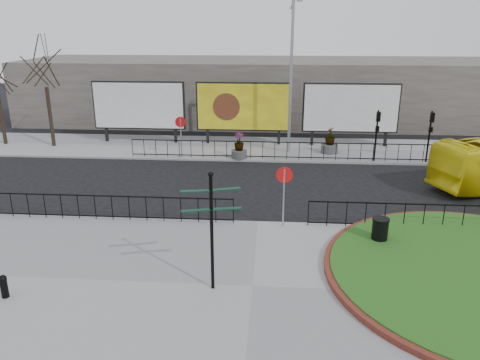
# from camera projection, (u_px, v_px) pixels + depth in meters

# --- Properties ---
(ground) EXTENTS (90.00, 90.00, 0.00)m
(ground) POSITION_uv_depth(u_px,v_px,m) (258.00, 224.00, 19.25)
(ground) COLOR black
(ground) RESTS_ON ground
(pavement_near) EXTENTS (30.00, 10.00, 0.12)m
(pavement_near) POSITION_uv_depth(u_px,v_px,m) (252.00, 288.00, 14.50)
(pavement_near) COLOR gray
(pavement_near) RESTS_ON ground
(pavement_far) EXTENTS (44.00, 6.00, 0.12)m
(pavement_far) POSITION_uv_depth(u_px,v_px,m) (265.00, 148.00, 30.57)
(pavement_far) COLOR gray
(pavement_far) RESTS_ON ground
(railing_near_left) EXTENTS (10.00, 0.10, 1.10)m
(railing_near_left) POSITION_uv_depth(u_px,v_px,m) (112.00, 207.00, 19.17)
(railing_near_left) COLOR black
(railing_near_left) RESTS_ON pavement_near
(railing_near_right) EXTENTS (9.00, 0.10, 1.10)m
(railing_near_right) POSITION_uv_depth(u_px,v_px,m) (424.00, 216.00, 18.30)
(railing_near_right) COLOR black
(railing_near_right) RESTS_ON pavement_near
(railing_far) EXTENTS (18.00, 0.10, 1.10)m
(railing_far) POSITION_uv_depth(u_px,v_px,m) (281.00, 150.00, 27.75)
(railing_far) COLOR black
(railing_far) RESTS_ON pavement_far
(speed_sign_far) EXTENTS (0.64, 0.07, 2.47)m
(speed_sign_far) POSITION_uv_depth(u_px,v_px,m) (181.00, 128.00, 27.87)
(speed_sign_far) COLOR gray
(speed_sign_far) RESTS_ON pavement_far
(speed_sign_near) EXTENTS (0.64, 0.07, 2.47)m
(speed_sign_near) POSITION_uv_depth(u_px,v_px,m) (284.00, 184.00, 18.19)
(speed_sign_near) COLOR gray
(speed_sign_near) RESTS_ON pavement_near
(billboard_left) EXTENTS (6.20, 0.31, 4.10)m
(billboard_left) POSITION_uv_depth(u_px,v_px,m) (139.00, 106.00, 31.27)
(billboard_left) COLOR black
(billboard_left) RESTS_ON pavement_far
(billboard_mid) EXTENTS (6.20, 0.31, 4.10)m
(billboard_mid) POSITION_uv_depth(u_px,v_px,m) (243.00, 107.00, 30.78)
(billboard_mid) COLOR black
(billboard_mid) RESTS_ON pavement_far
(billboard_right) EXTENTS (6.20, 0.31, 4.10)m
(billboard_right) POSITION_uv_depth(u_px,v_px,m) (351.00, 108.00, 30.30)
(billboard_right) COLOR black
(billboard_right) RESTS_ON pavement_far
(lamp_post) EXTENTS (0.74, 0.18, 9.23)m
(lamp_post) POSITION_uv_depth(u_px,v_px,m) (291.00, 76.00, 28.00)
(lamp_post) COLOR gray
(lamp_post) RESTS_ON pavement_far
(signal_pole_a) EXTENTS (0.22, 0.26, 3.00)m
(signal_pole_a) POSITION_uv_depth(u_px,v_px,m) (377.00, 128.00, 26.95)
(signal_pole_a) COLOR black
(signal_pole_a) RESTS_ON pavement_far
(signal_pole_b) EXTENTS (0.22, 0.26, 3.00)m
(signal_pole_b) POSITION_uv_depth(u_px,v_px,m) (430.00, 129.00, 26.74)
(signal_pole_b) COLOR black
(signal_pole_b) RESTS_ON pavement_far
(tree_left) EXTENTS (2.00, 2.00, 7.00)m
(tree_left) POSITION_uv_depth(u_px,v_px,m) (47.00, 93.00, 29.93)
(tree_left) COLOR #2D2119
(tree_left) RESTS_ON pavement_far
(building_backdrop) EXTENTS (40.00, 10.00, 5.00)m
(building_backdrop) POSITION_uv_depth(u_px,v_px,m) (268.00, 90.00, 39.24)
(building_backdrop) COLOR slate
(building_backdrop) RESTS_ON ground
(fingerpost_sign) EXTENTS (1.75, 0.68, 3.75)m
(fingerpost_sign) POSITION_uv_depth(u_px,v_px,m) (211.00, 220.00, 13.65)
(fingerpost_sign) COLOR black
(fingerpost_sign) RESTS_ON pavement_near
(bollard) EXTENTS (0.24, 0.24, 0.73)m
(bollard) POSITION_uv_depth(u_px,v_px,m) (4.00, 285.00, 13.77)
(bollard) COLOR black
(bollard) RESTS_ON pavement_near
(litter_bin) EXTENTS (0.62, 0.62, 1.03)m
(litter_bin) POSITION_uv_depth(u_px,v_px,m) (380.00, 231.00, 17.04)
(litter_bin) COLOR black
(litter_bin) RESTS_ON pavement_near
(planter_a) EXTENTS (0.93, 0.93, 1.57)m
(planter_a) POSITION_uv_depth(u_px,v_px,m) (239.00, 148.00, 28.00)
(planter_a) COLOR #4C4C4F
(planter_a) RESTS_ON pavement_far
(planter_c) EXTENTS (1.03, 1.03, 1.64)m
(planter_c) POSITION_uv_depth(u_px,v_px,m) (330.00, 143.00, 29.13)
(planter_c) COLOR #4C4C4F
(planter_c) RESTS_ON pavement_far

